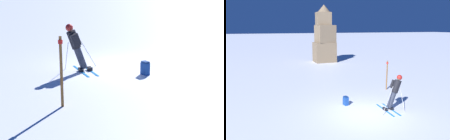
{
  "view_description": "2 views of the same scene",
  "coord_description": "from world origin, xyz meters",
  "views": [
    {
      "loc": [
        6.49,
        12.77,
        3.71
      ],
      "look_at": [
        1.67,
        2.94,
        0.78
      ],
      "focal_mm": 60.0,
      "sensor_mm": 36.0,
      "label": 1
    },
    {
      "loc": [
        -4.88,
        -9.11,
        4.21
      ],
      "look_at": [
        0.18,
        4.23,
        1.42
      ],
      "focal_mm": 35.0,
      "sensor_mm": 36.0,
      "label": 2
    }
  ],
  "objects": [
    {
      "name": "trail_marker",
      "position": [
        3.38,
        3.28,
        1.1
      ],
      "size": [
        0.13,
        0.13,
        2.0
      ],
      "color": "brown",
      "rests_on": "ground"
    },
    {
      "name": "skier",
      "position": [
        1.71,
        0.01,
        1.03
      ],
      "size": [
        1.44,
        1.82,
        1.87
      ],
      "rotation": [
        0.0,
        0.0,
        -0.06
      ],
      "color": "#1E7AC6",
      "rests_on": "ground"
    },
    {
      "name": "spare_backpack",
      "position": [
        -0.42,
        1.44,
        0.24
      ],
      "size": [
        0.26,
        0.33,
        0.5
      ],
      "rotation": [
        0.0,
        0.0,
        1.72
      ],
      "color": "#194293",
      "rests_on": "ground"
    },
    {
      "name": "ground_plane",
      "position": [
        0.0,
        0.0,
        0.0
      ],
      "size": [
        300.0,
        300.0,
        0.0
      ],
      "primitive_type": "plane",
      "color": "white"
    }
  ]
}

